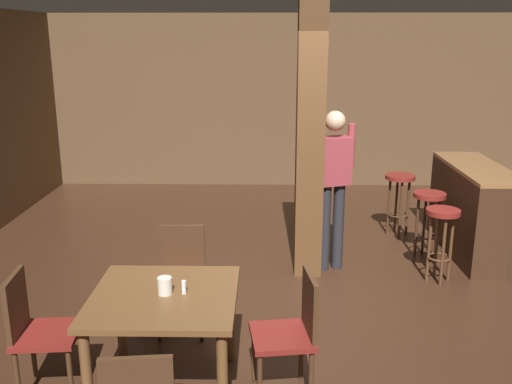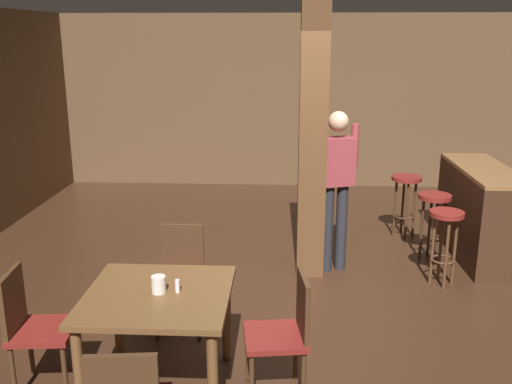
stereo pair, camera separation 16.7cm
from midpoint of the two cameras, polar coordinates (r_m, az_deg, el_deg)
ground_plane at (r=5.53m, az=6.75°, el=-11.09°), size 10.80×10.80×0.00m
wall_back at (r=9.51m, az=5.32°, el=8.96°), size 8.00×0.10×2.80m
pillar at (r=5.81m, az=6.51°, el=4.81°), size 0.28×0.28×2.80m
dining_table at (r=4.06m, az=-8.56°, el=-11.47°), size 0.99×0.99×0.76m
chair_north at (r=4.94m, az=-6.58°, el=-7.99°), size 0.44×0.44×0.89m
chair_west at (r=4.36m, az=-20.45°, el=-12.24°), size 0.46×0.46×0.89m
chair_east at (r=4.04m, az=4.24°, el=-13.52°), size 0.47×0.47×0.89m
napkin_cup at (r=3.99m, az=-8.52°, el=-9.14°), size 0.10×0.10×0.12m
salt_shaker at (r=3.98m, az=-6.66°, el=-9.33°), size 0.03×0.03×0.09m
standing_person at (r=6.01m, az=8.81°, el=1.20°), size 0.47×0.30×1.72m
bar_counter at (r=6.98m, az=21.50°, el=-1.79°), size 0.56×1.66×1.03m
bar_stool_near at (r=6.04m, az=19.17°, el=-3.65°), size 0.34×0.34×0.78m
bar_stool_mid at (r=6.66m, az=18.04°, el=-1.80°), size 0.36×0.36×0.76m
bar_stool_far at (r=7.34m, az=15.39°, el=0.09°), size 0.37×0.37×0.78m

